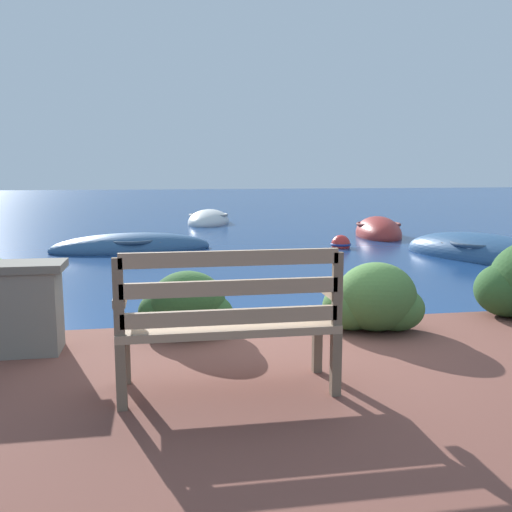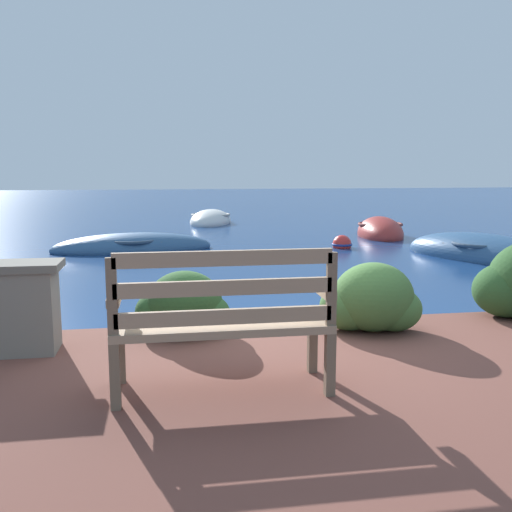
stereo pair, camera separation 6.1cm
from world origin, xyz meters
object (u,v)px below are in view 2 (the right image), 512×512
(rowboat_far, at_px, (133,248))
(mooring_buoy, at_px, (342,244))
(park_bench, at_px, (223,318))
(rowboat_nearest, at_px, (483,255))
(rowboat_outer, at_px, (380,233))
(rowboat_distant, at_px, (211,221))

(rowboat_far, relative_size, mooring_buoy, 7.67)
(rowboat_far, bearing_deg, mooring_buoy, -11.78)
(park_bench, xyz_separation_m, mooring_buoy, (3.27, 7.77, -0.64))
(rowboat_nearest, relative_size, mooring_buoy, 7.96)
(rowboat_nearest, xyz_separation_m, rowboat_outer, (-0.52, 3.64, 0.00))
(rowboat_far, height_order, rowboat_outer, rowboat_outer)
(rowboat_distant, distance_m, mooring_buoy, 6.10)
(park_bench, xyz_separation_m, rowboat_outer, (4.80, 9.58, -0.63))
(park_bench, bearing_deg, mooring_buoy, 69.90)
(rowboat_nearest, relative_size, rowboat_outer, 1.41)
(park_bench, height_order, rowboat_nearest, park_bench)
(rowboat_outer, xyz_separation_m, rowboat_distant, (-3.77, 3.86, -0.01))
(park_bench, distance_m, rowboat_far, 8.15)
(park_bench, relative_size, mooring_buoy, 3.20)
(park_bench, height_order, rowboat_far, park_bench)
(rowboat_distant, bearing_deg, mooring_buoy, -142.93)
(rowboat_distant, height_order, mooring_buoy, rowboat_distant)
(rowboat_outer, bearing_deg, rowboat_far, 116.82)
(rowboat_nearest, bearing_deg, rowboat_far, 46.73)
(rowboat_far, xyz_separation_m, rowboat_outer, (5.77, 1.51, 0.02))
(rowboat_far, bearing_deg, rowboat_distant, 61.89)
(rowboat_nearest, distance_m, mooring_buoy, 2.75)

